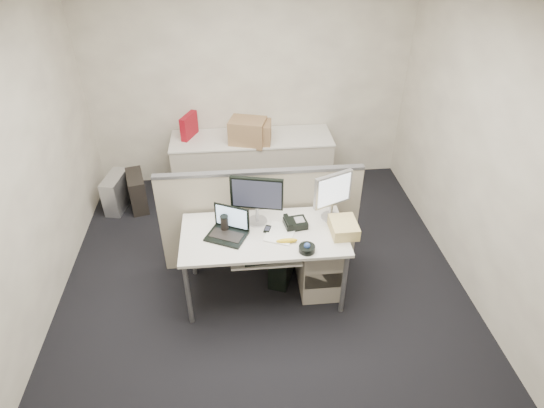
{
  "coord_description": "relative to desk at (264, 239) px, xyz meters",
  "views": [
    {
      "loc": [
        -0.23,
        -3.22,
        3.29
      ],
      "look_at": [
        0.09,
        0.15,
        0.95
      ],
      "focal_mm": 30.0,
      "sensor_mm": 36.0,
      "label": 1
    }
  ],
  "objects": [
    {
      "name": "floor",
      "position": [
        0.0,
        0.0,
        -0.67
      ],
      "size": [
        4.0,
        4.5,
        0.01
      ],
      "primitive_type": "cube",
      "color": "black",
      "rests_on": "ground"
    },
    {
      "name": "wall_back",
      "position": [
        0.0,
        2.25,
        0.69
      ],
      "size": [
        4.0,
        0.02,
        2.7
      ],
      "primitive_type": "cube",
      "color": "silver",
      "rests_on": "ground"
    },
    {
      "name": "wall_left",
      "position": [
        -2.0,
        0.0,
        0.69
      ],
      "size": [
        0.02,
        4.5,
        2.7
      ],
      "primitive_type": "cube",
      "color": "silver",
      "rests_on": "ground"
    },
    {
      "name": "wall_right",
      "position": [
        2.0,
        0.0,
        0.69
      ],
      "size": [
        0.02,
        4.5,
        2.7
      ],
      "primitive_type": "cube",
      "color": "silver",
      "rests_on": "ground"
    },
    {
      "name": "desk",
      "position": [
        0.0,
        0.0,
        0.0
      ],
      "size": [
        1.5,
        0.75,
        0.73
      ],
      "color": "silver",
      "rests_on": "floor"
    },
    {
      "name": "keyboard_tray",
      "position": [
        0.0,
        -0.18,
        -0.04
      ],
      "size": [
        0.62,
        0.32,
        0.02
      ],
      "primitive_type": "cube",
      "color": "silver",
      "rests_on": "desk"
    },
    {
      "name": "drawer_pedestal",
      "position": [
        0.55,
        0.05,
        -0.34
      ],
      "size": [
        0.4,
        0.55,
        0.65
      ],
      "primitive_type": "cube",
      "color": "#B4AA97",
      "rests_on": "floor"
    },
    {
      "name": "cubicle_partition",
      "position": [
        0.0,
        0.45,
        -0.11
      ],
      "size": [
        2.0,
        0.06,
        1.1
      ],
      "primitive_type": "cube",
      "color": "#A99B89",
      "rests_on": "floor"
    },
    {
      "name": "back_counter",
      "position": [
        0.0,
        1.93,
        -0.3
      ],
      "size": [
        2.0,
        0.6,
        0.72
      ],
      "primitive_type": "cube",
      "color": "#B4AA97",
      "rests_on": "floor"
    },
    {
      "name": "monitor_main",
      "position": [
        -0.05,
        0.18,
        0.31
      ],
      "size": [
        0.51,
        0.29,
        0.48
      ],
      "primitive_type": "cube",
      "rotation": [
        0.0,
        0.0,
        -0.23
      ],
      "color": "black",
      "rests_on": "desk"
    },
    {
      "name": "monitor_small",
      "position": [
        0.65,
        0.18,
        0.3
      ],
      "size": [
        0.43,
        0.33,
        0.47
      ],
      "primitive_type": "cube",
      "rotation": [
        0.0,
        0.0,
        0.41
      ],
      "color": "#B7B7BC",
      "rests_on": "desk"
    },
    {
      "name": "laptop",
      "position": [
        -0.34,
        -0.02,
        0.19
      ],
      "size": [
        0.42,
        0.38,
        0.26
      ],
      "primitive_type": "cube",
      "rotation": [
        0.0,
        0.0,
        -0.45
      ],
      "color": "black",
      "rests_on": "desk"
    },
    {
      "name": "trackball",
      "position": [
        0.35,
        -0.28,
        0.09
      ],
      "size": [
        0.15,
        0.15,
        0.05
      ],
      "primitive_type": "cylinder",
      "rotation": [
        0.0,
        0.0,
        -0.08
      ],
      "color": "black",
      "rests_on": "desk"
    },
    {
      "name": "desk_phone",
      "position": [
        0.3,
        0.08,
        0.1
      ],
      "size": [
        0.22,
        0.19,
        0.06
      ],
      "primitive_type": "cube",
      "rotation": [
        0.0,
        0.0,
        0.15
      ],
      "color": "black",
      "rests_on": "desk"
    },
    {
      "name": "paper_stack",
      "position": [
        0.15,
        -0.02,
        0.07
      ],
      "size": [
        0.34,
        0.37,
        0.01
      ],
      "primitive_type": "cube",
      "rotation": [
        0.0,
        0.0,
        -0.39
      ],
      "color": "white",
      "rests_on": "desk"
    },
    {
      "name": "sticky_pad",
      "position": [
        0.18,
        -0.02,
        0.07
      ],
      "size": [
        0.08,
        0.08,
        0.01
      ],
      "primitive_type": "cube",
      "rotation": [
        0.0,
        0.0,
        -0.13
      ],
      "color": "#F9FB24",
      "rests_on": "desk"
    },
    {
      "name": "travel_mug",
      "position": [
        -0.35,
        0.08,
        0.14
      ],
      "size": [
        0.08,
        0.08,
        0.15
      ],
      "primitive_type": "cylinder",
      "rotation": [
        0.0,
        0.0,
        0.07
      ],
      "color": "black",
      "rests_on": "desk"
    },
    {
      "name": "banana",
      "position": [
        0.19,
        -0.15,
        0.09
      ],
      "size": [
        0.19,
        0.05,
        0.04
      ],
      "primitive_type": "ellipsoid",
      "rotation": [
        0.0,
        0.0,
        0.01
      ],
      "color": "gold",
      "rests_on": "desk"
    },
    {
      "name": "cellphone",
      "position": [
        0.04,
        0.05,
        0.07
      ],
      "size": [
        0.09,
        0.12,
        0.01
      ],
      "primitive_type": "cube",
      "rotation": [
        0.0,
        0.0,
        -0.34
      ],
      "color": "black",
      "rests_on": "desk"
    },
    {
      "name": "manila_folders",
      "position": [
        0.72,
        -0.05,
        0.12
      ],
      "size": [
        0.24,
        0.3,
        0.11
      ],
      "primitive_type": "cube",
      "rotation": [
        0.0,
        0.0,
        0.02
      ],
      "color": "#EBD97D",
      "rests_on": "desk"
    },
    {
      "name": "keyboard",
      "position": [
        0.05,
        -0.22,
        -0.02
      ],
      "size": [
        0.5,
        0.21,
        0.03
      ],
      "primitive_type": "cube",
      "rotation": [
        0.0,
        0.0,
        0.07
      ],
      "color": "black",
      "rests_on": "keyboard_tray"
    },
    {
      "name": "pc_tower_desk",
      "position": [
        0.2,
        0.2,
        -0.45
      ],
      "size": [
        0.33,
        0.49,
        0.42
      ],
      "primitive_type": "cube",
      "rotation": [
        0.0,
        0.0,
        -0.35
      ],
      "color": "black",
      "rests_on": "floor"
    },
    {
      "name": "pc_tower_spare_dark",
      "position": [
        -1.45,
        1.63,
        -0.44
      ],
      "size": [
        0.3,
        0.51,
        0.44
      ],
      "primitive_type": "cube",
      "rotation": [
        0.0,
        0.0,
        0.24
      ],
      "color": "black",
      "rests_on": "floor"
    },
    {
      "name": "pc_tower_spare_silver",
      "position": [
        -1.7,
        1.63,
        -0.44
      ],
      "size": [
        0.28,
        0.5,
        0.44
      ],
      "primitive_type": "cube",
      "rotation": [
        0.0,
        0.0,
        -0.2
      ],
      "color": "#B7B7BC",
      "rests_on": "floor"
    },
    {
      "name": "cardboard_box_left",
      "position": [
        -0.05,
        1.81,
        0.21
      ],
      "size": [
        0.49,
        0.42,
        0.32
      ],
      "primitive_type": "cube",
      "rotation": [
        0.0,
        0.0,
        -0.28
      ],
      "color": "#966A50",
      "rests_on": "back_counter"
    },
    {
      "name": "cardboard_box_right",
      "position": [
        0.04,
        1.81,
        0.19
      ],
      "size": [
        0.42,
        0.35,
        0.28
      ],
      "primitive_type": "cube",
      "rotation": [
        0.0,
        0.0,
        -0.14
      ],
      "color": "#966A50",
      "rests_on": "back_counter"
    },
    {
      "name": "red_binder",
      "position": [
        -0.77,
        2.03,
        0.21
      ],
      "size": [
        0.21,
        0.34,
        0.31
      ],
      "primitive_type": "cube",
      "rotation": [
        0.0,
        0.0,
        -0.42
      ],
      "color": "maroon",
      "rests_on": "back_counter"
    }
  ]
}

